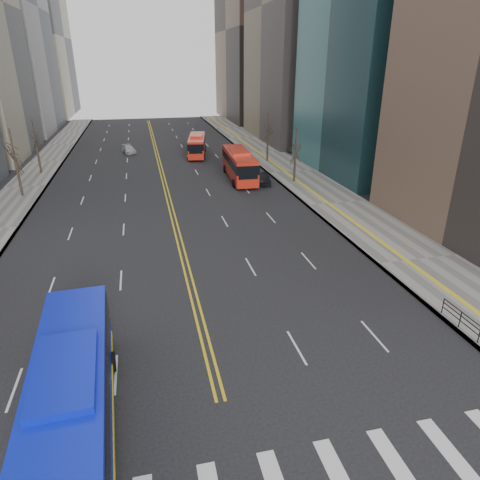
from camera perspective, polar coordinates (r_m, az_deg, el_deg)
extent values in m
cube|color=slate|center=(59.99, 6.94, 9.03)|extent=(7.00, 130.00, 0.15)
cube|color=slate|center=(58.24, -26.65, 6.34)|extent=(5.00, 130.00, 0.15)
cube|color=silver|center=(19.20, 20.61, -26.91)|extent=(0.70, 4.00, 0.01)
cube|color=silver|center=(20.35, 26.76, -24.63)|extent=(0.70, 4.00, 0.01)
cube|color=gold|center=(66.33, -10.89, 10.06)|extent=(0.15, 100.00, 0.01)
cube|color=gold|center=(66.34, -10.54, 10.09)|extent=(0.15, 100.00, 0.01)
cube|color=#796A54|center=(87.49, 10.07, 28.30)|extent=(20.00, 26.00, 46.00)
cube|color=#A49B84|center=(137.43, -26.40, 23.12)|extent=(18.00, 30.00, 40.00)
cube|color=brown|center=(117.26, 2.87, 26.13)|extent=(18.00, 30.00, 42.00)
cylinder|color=black|center=(26.75, 29.29, -10.97)|extent=(0.06, 0.06, 1.00)
cylinder|color=black|center=(27.66, 27.28, -9.41)|extent=(0.06, 0.06, 1.00)
cylinder|color=black|center=(28.62, 25.43, -7.94)|extent=(0.06, 0.06, 1.00)
cylinder|color=#30261D|center=(53.90, -27.35, 7.18)|extent=(0.28, 0.28, 4.00)
cylinder|color=#30261D|center=(64.38, -25.23, 9.66)|extent=(0.28, 0.28, 3.80)
cylinder|color=#30261D|center=(54.53, 7.29, 9.43)|extent=(0.28, 0.28, 3.50)
cylinder|color=#30261D|center=(65.64, 3.68, 11.95)|extent=(0.28, 0.28, 3.75)
cube|color=#0C1CBF|center=(18.75, -21.52, -20.05)|extent=(3.46, 13.42, 3.20)
cube|color=black|center=(18.37, -21.80, -18.66)|extent=(3.52, 13.45, 1.13)
cube|color=#0C1CBF|center=(17.69, -22.34, -15.96)|extent=(2.46, 4.76, 0.40)
cube|color=yellow|center=(19.70, -20.89, -23.07)|extent=(3.52, 13.45, 0.35)
cylinder|color=black|center=(23.14, -23.77, -15.86)|extent=(0.35, 1.01, 1.00)
cylinder|color=black|center=(22.81, -16.67, -15.32)|extent=(0.35, 1.01, 1.00)
cube|color=red|center=(55.65, -0.09, 10.03)|extent=(3.25, 11.88, 3.07)
cube|color=black|center=(55.52, -0.09, 10.62)|extent=(3.31, 11.90, 1.09)
cube|color=red|center=(55.31, -0.09, 11.68)|extent=(2.34, 4.22, 0.40)
cylinder|color=black|center=(52.17, -0.82, 7.58)|extent=(0.35, 1.01, 1.00)
cylinder|color=black|center=(52.65, 2.08, 7.71)|extent=(0.35, 1.01, 1.00)
cylinder|color=black|center=(59.38, -2.03, 9.46)|extent=(0.35, 1.01, 1.00)
cylinder|color=black|center=(59.80, 0.54, 9.57)|extent=(0.35, 1.01, 1.00)
cube|color=red|center=(70.52, -5.76, 12.50)|extent=(4.13, 10.71, 2.69)
cube|color=black|center=(70.43, -5.78, 12.93)|extent=(4.19, 10.74, 0.97)
cube|color=red|center=(70.28, -5.81, 13.66)|extent=(2.50, 3.93, 0.40)
cylinder|color=black|center=(67.53, -6.85, 10.95)|extent=(0.47, 1.04, 1.00)
cylinder|color=black|center=(67.42, -4.80, 11.02)|extent=(0.47, 1.04, 1.00)
cylinder|color=black|center=(74.08, -6.56, 12.02)|extent=(0.47, 1.04, 1.00)
cylinder|color=black|center=(73.99, -4.69, 12.08)|extent=(0.47, 1.04, 1.00)
imported|color=black|center=(53.71, 3.21, 8.21)|extent=(2.56, 4.34, 1.39)
imported|color=#AFAEB4|center=(74.60, -14.60, 11.61)|extent=(2.57, 4.49, 1.23)
imported|color=black|center=(77.32, -5.82, 12.62)|extent=(2.41, 4.83, 1.32)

